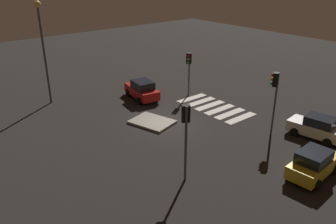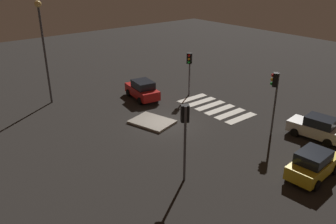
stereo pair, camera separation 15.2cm
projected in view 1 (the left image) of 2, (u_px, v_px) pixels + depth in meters
The scene contains 10 objects.
ground_plane at pixel (168, 124), 26.60m from camera, with size 80.00×80.00×0.00m, color black.
traffic_island at pixel (152, 122), 26.71m from camera, with size 3.67×3.13×0.18m.
car_yellow at pixel (314, 163), 19.77m from camera, with size 2.03×3.94×1.67m.
car_white at pixel (317, 127), 24.21m from camera, with size 3.92×2.17×1.64m.
car_red at pixel (142, 90), 31.27m from camera, with size 4.16×2.32×1.74m.
traffic_light_east at pixel (189, 64), 31.14m from camera, with size 0.54×0.53×4.05m.
traffic_light_south at pixel (275, 89), 23.57m from camera, with size 0.53×0.54×4.65m.
traffic_light_west at pixel (186, 124), 18.47m from camera, with size 0.53×0.54×4.55m.
street_lamp at pixel (42, 37), 28.40m from camera, with size 0.56×0.56×8.71m.
crosswalk_near at pixel (215, 107), 29.62m from camera, with size 6.45×3.20×0.02m.
Camera 1 is at (-18.62, 15.26, 11.35)m, focal length 36.84 mm.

